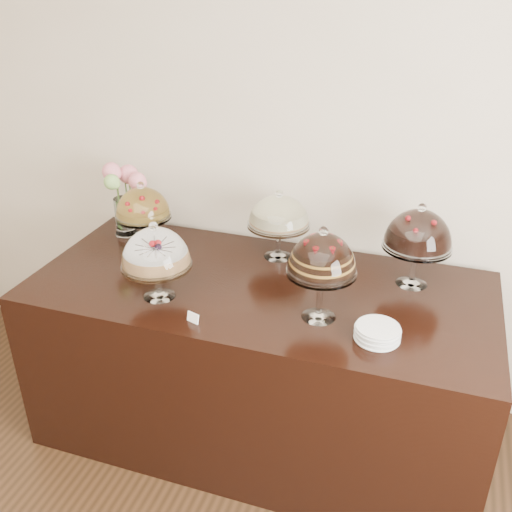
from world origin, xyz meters
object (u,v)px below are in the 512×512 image
(cake_stand_cheesecake, at_px, (279,214))
(cake_stand_fruit_tart, at_px, (143,206))
(cake_stand_choco_layer, at_px, (322,257))
(plate_stack, at_px, (377,333))
(display_counter, at_px, (259,360))
(cake_stand_sugar_sponge, at_px, (156,251))
(flower_vase, at_px, (124,193))
(cake_stand_dark_choco, at_px, (419,233))

(cake_stand_cheesecake, bearing_deg, cake_stand_fruit_tart, -173.27)
(cake_stand_choco_layer, height_order, plate_stack, cake_stand_choco_layer)
(display_counter, bearing_deg, cake_stand_fruit_tart, 162.48)
(cake_stand_sugar_sponge, height_order, cake_stand_fruit_tart, cake_stand_sugar_sponge)
(flower_vase, distance_m, plate_stack, 1.62)
(cake_stand_choco_layer, xyz_separation_m, flower_vase, (-1.23, 0.51, -0.05))
(cake_stand_sugar_sponge, xyz_separation_m, flower_vase, (-0.49, 0.57, 0.01))
(cake_stand_choco_layer, bearing_deg, cake_stand_fruit_tart, 158.86)
(display_counter, height_order, cake_stand_dark_choco, cake_stand_dark_choco)
(cake_stand_fruit_tart, distance_m, flower_vase, 0.19)
(cake_stand_choco_layer, xyz_separation_m, cake_stand_dark_choco, (0.36, 0.42, -0.02))
(cake_stand_cheesecake, relative_size, cake_stand_dark_choco, 0.89)
(cake_stand_sugar_sponge, height_order, plate_stack, cake_stand_sugar_sponge)
(display_counter, relative_size, cake_stand_sugar_sponge, 5.90)
(cake_stand_dark_choco, height_order, flower_vase, same)
(cake_stand_sugar_sponge, relative_size, cake_stand_fruit_tart, 1.04)
(cake_stand_sugar_sponge, xyz_separation_m, cake_stand_dark_choco, (1.10, 0.49, 0.04))
(cake_stand_choco_layer, distance_m, cake_stand_cheesecake, 0.60)
(cake_stand_cheesecake, distance_m, cake_stand_fruit_tart, 0.73)
(cake_stand_cheesecake, relative_size, cake_stand_fruit_tart, 1.03)
(cake_stand_sugar_sponge, xyz_separation_m, plate_stack, (1.00, -0.03, -0.20))
(cake_stand_fruit_tart, height_order, plate_stack, cake_stand_fruit_tart)
(display_counter, xyz_separation_m, cake_stand_cheesecake, (-0.00, 0.32, 0.69))
(cake_stand_sugar_sponge, xyz_separation_m, cake_stand_fruit_tart, (-0.32, 0.47, -0.00))
(display_counter, distance_m, flower_vase, 1.18)
(cake_stand_fruit_tart, distance_m, plate_stack, 1.43)
(cake_stand_sugar_sponge, height_order, cake_stand_choco_layer, cake_stand_choco_layer)
(display_counter, distance_m, cake_stand_cheesecake, 0.76)
(cake_stand_cheesecake, xyz_separation_m, cake_stand_fruit_tart, (-0.73, -0.09, -0.01))
(display_counter, bearing_deg, flower_vase, 159.97)
(cake_stand_sugar_sponge, distance_m, cake_stand_dark_choco, 1.20)
(cake_stand_choco_layer, xyz_separation_m, cake_stand_cheesecake, (-0.33, 0.50, -0.05))
(cake_stand_choco_layer, distance_m, flower_vase, 1.33)
(cake_stand_cheesecake, distance_m, plate_stack, 0.86)
(cake_stand_sugar_sponge, height_order, cake_stand_dark_choco, cake_stand_dark_choco)
(cake_stand_choco_layer, bearing_deg, cake_stand_cheesecake, 123.77)
(cake_stand_dark_choco, height_order, cake_stand_fruit_tart, cake_stand_dark_choco)
(cake_stand_choco_layer, xyz_separation_m, plate_stack, (0.26, -0.09, -0.26))
(display_counter, relative_size, cake_stand_cheesecake, 5.96)
(plate_stack, bearing_deg, cake_stand_fruit_tart, 159.39)
(cake_stand_fruit_tart, height_order, flower_vase, flower_vase)
(cake_stand_cheesecake, bearing_deg, plate_stack, -44.46)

